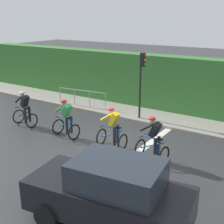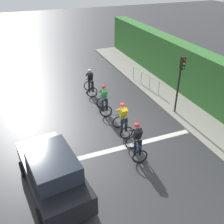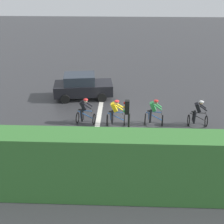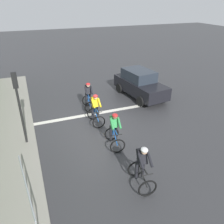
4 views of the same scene
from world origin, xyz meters
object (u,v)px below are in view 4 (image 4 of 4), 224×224
(traffic_light_near_crossing, at_px, (18,99))
(cyclist_lead, at_px, (142,167))
(cyclist_mid, at_px, (95,110))
(cyclist_fourth, at_px, (88,96))
(pedestrian_railing_kerbside, at_px, (27,189))
(cyclist_second, at_px, (114,130))
(car_black, at_px, (140,84))

(traffic_light_near_crossing, bearing_deg, cyclist_lead, 130.99)
(cyclist_mid, bearing_deg, cyclist_fourth, -94.71)
(cyclist_lead, bearing_deg, pedestrian_railing_kerbside, -6.51)
(traffic_light_near_crossing, distance_m, pedestrian_railing_kerbside, 4.05)
(cyclist_fourth, distance_m, traffic_light_near_crossing, 4.64)
(cyclist_second, xyz_separation_m, car_black, (-3.71, -4.70, 0.08))
(traffic_light_near_crossing, bearing_deg, pedestrian_railing_kerbside, 88.62)
(cyclist_lead, relative_size, cyclist_second, 1.00)
(cyclist_mid, xyz_separation_m, cyclist_fourth, (-0.15, -1.81, 0.00))
(cyclist_lead, distance_m, pedestrian_railing_kerbside, 3.77)
(cyclist_lead, xyz_separation_m, pedestrian_railing_kerbside, (3.74, -0.43, -0.03))
(pedestrian_railing_kerbside, bearing_deg, cyclist_second, -150.22)
(traffic_light_near_crossing, bearing_deg, cyclist_mid, -169.71)
(cyclist_lead, relative_size, car_black, 0.39)
(cyclist_fourth, xyz_separation_m, traffic_light_near_crossing, (3.67, 2.45, 1.43))
(cyclist_second, bearing_deg, cyclist_lead, 89.64)
(cyclist_fourth, bearing_deg, cyclist_second, 89.94)
(cyclist_second, height_order, cyclist_mid, same)
(cyclist_second, bearing_deg, cyclist_fourth, -90.06)
(car_black, bearing_deg, pedestrian_railing_kerbside, 42.52)
(cyclist_mid, height_order, cyclist_fourth, same)
(cyclist_mid, height_order, pedestrian_railing_kerbside, cyclist_mid)
(cyclist_second, height_order, cyclist_fourth, same)
(car_black, bearing_deg, cyclist_fourth, 9.51)
(cyclist_fourth, bearing_deg, cyclist_mid, 85.29)
(cyclist_lead, height_order, cyclist_mid, same)
(cyclist_lead, xyz_separation_m, cyclist_second, (-0.02, -2.58, 0.00))
(pedestrian_railing_kerbside, bearing_deg, cyclist_fourth, -121.15)
(cyclist_lead, relative_size, cyclist_mid, 1.00)
(cyclist_second, xyz_separation_m, cyclist_fourth, (-0.00, -4.08, 0.00))
(car_black, bearing_deg, cyclist_mid, 32.26)
(cyclist_lead, xyz_separation_m, cyclist_mid, (0.13, -4.84, 0.00))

